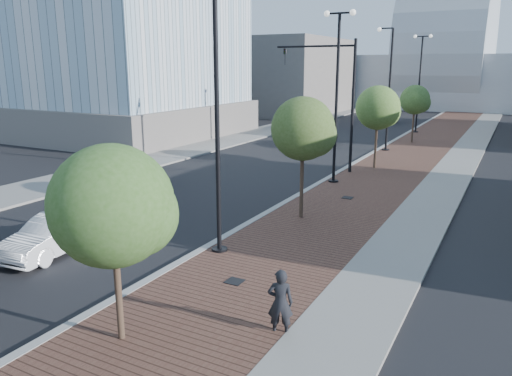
% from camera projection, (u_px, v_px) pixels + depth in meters
% --- Properties ---
extents(sidewalk, '(7.00, 140.00, 0.12)m').
position_uv_depth(sidewalk, '(437.00, 143.00, 41.81)').
color(sidewalk, '#4C2D23').
rests_on(sidewalk, ground).
extents(concrete_strip, '(2.40, 140.00, 0.13)m').
position_uv_depth(concrete_strip, '(471.00, 145.00, 40.57)').
color(concrete_strip, slate).
rests_on(concrete_strip, ground).
extents(curb, '(0.30, 140.00, 0.14)m').
position_uv_depth(curb, '(395.00, 140.00, 43.41)').
color(curb, gray).
rests_on(curb, ground).
extents(west_sidewalk, '(4.00, 140.00, 0.12)m').
position_uv_depth(west_sidewalk, '(264.00, 131.00, 49.35)').
color(west_sidewalk, slate).
rests_on(west_sidewalk, ground).
extents(white_sedan, '(1.94, 4.32, 1.38)m').
position_uv_depth(white_sedan, '(55.00, 234.00, 17.40)').
color(white_sedan, silver).
rests_on(white_sedan, ground).
extents(dark_car_mid, '(4.22, 5.73, 1.45)m').
position_uv_depth(dark_car_mid, '(308.00, 136.00, 40.96)').
color(dark_car_mid, black).
rests_on(dark_car_mid, ground).
extents(dark_car_far, '(3.41, 4.71, 1.27)m').
position_uv_depth(dark_car_far, '(383.00, 118.00, 56.28)').
color(dark_car_far, black).
rests_on(dark_car_far, ground).
extents(pedestrian, '(0.75, 0.63, 1.74)m').
position_uv_depth(pedestrian, '(280.00, 303.00, 11.99)').
color(pedestrian, black).
rests_on(pedestrian, ground).
extents(streetlight_1, '(1.44, 0.56, 9.21)m').
position_uv_depth(streetlight_1, '(214.00, 131.00, 16.47)').
color(streetlight_1, black).
rests_on(streetlight_1, ground).
extents(streetlight_2, '(1.72, 0.56, 9.28)m').
position_uv_depth(streetlight_2, '(337.00, 97.00, 26.57)').
color(streetlight_2, black).
rests_on(streetlight_2, ground).
extents(streetlight_3, '(1.44, 0.56, 9.21)m').
position_uv_depth(streetlight_3, '(387.00, 95.00, 37.01)').
color(streetlight_3, black).
rests_on(streetlight_3, ground).
extents(streetlight_4, '(1.72, 0.56, 9.28)m').
position_uv_depth(streetlight_4, '(419.00, 83.00, 47.11)').
color(streetlight_4, black).
rests_on(streetlight_4, ground).
extents(traffic_mast, '(5.09, 0.20, 8.00)m').
position_uv_depth(traffic_mast, '(339.00, 91.00, 29.51)').
color(traffic_mast, black).
rests_on(traffic_mast, ground).
extents(tree_0, '(2.82, 2.82, 4.83)m').
position_uv_depth(tree_0, '(114.00, 206.00, 11.05)').
color(tree_0, '#382619').
rests_on(tree_0, ground).
extents(tree_1, '(2.66, 2.66, 5.27)m').
position_uv_depth(tree_1, '(304.00, 129.00, 20.34)').
color(tree_1, '#382619').
rests_on(tree_1, ground).
extents(tree_2, '(2.75, 2.75, 5.29)m').
position_uv_depth(tree_2, '(379.00, 108.00, 30.62)').
color(tree_2, '#382619').
rests_on(tree_2, ground).
extents(tree_3, '(2.48, 2.44, 4.92)m').
position_uv_depth(tree_3, '(416.00, 100.00, 40.94)').
color(tree_3, '#382619').
rests_on(tree_3, ground).
extents(tower_podium, '(19.00, 19.00, 3.00)m').
position_uv_depth(tower_podium, '(124.00, 119.00, 47.17)').
color(tower_podium, slate).
rests_on(tower_podium, ground).
extents(convention_center, '(50.00, 30.00, 50.00)m').
position_uv_depth(convention_center, '(447.00, 68.00, 81.39)').
color(convention_center, '#B2B8BD').
rests_on(convention_center, ground).
extents(commercial_block_nw, '(14.00, 20.00, 10.00)m').
position_uv_depth(commercial_block_nw, '(285.00, 76.00, 68.46)').
color(commercial_block_nw, '#67615C').
rests_on(commercial_block_nw, ground).
extents(utility_cover_1, '(0.50, 0.50, 0.02)m').
position_uv_depth(utility_cover_1, '(235.00, 281.00, 14.91)').
color(utility_cover_1, black).
rests_on(utility_cover_1, sidewalk).
extents(utility_cover_2, '(0.50, 0.50, 0.02)m').
position_uv_depth(utility_cover_2, '(348.00, 198.00, 24.32)').
color(utility_cover_2, black).
rests_on(utility_cover_2, sidewalk).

